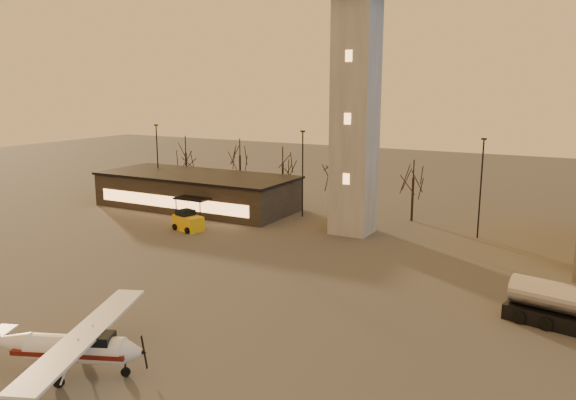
% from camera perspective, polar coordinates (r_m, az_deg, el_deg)
% --- Properties ---
extents(ground, '(220.00, 220.00, 0.00)m').
position_cam_1_polar(ground, '(35.32, -12.73, -14.19)').
color(ground, '#3E3C39').
rests_on(ground, ground).
extents(control_tower, '(6.80, 6.80, 32.60)m').
position_cam_1_polar(control_tower, '(57.76, 6.94, 12.59)').
color(control_tower, gray).
rests_on(control_tower, ground).
extents(terminal, '(25.40, 12.20, 4.30)m').
position_cam_1_polar(terminal, '(71.75, -9.27, 0.92)').
color(terminal, black).
rests_on(terminal, ground).
extents(light_poles, '(58.50, 12.25, 10.14)m').
position_cam_1_polar(light_poles, '(59.30, 7.50, 1.95)').
color(light_poles, black).
rests_on(light_poles, ground).
extents(tree_row, '(37.20, 9.20, 8.80)m').
position_cam_1_polar(tree_row, '(72.54, -0.66, 4.21)').
color(tree_row, black).
rests_on(tree_row, ground).
extents(cessna_front, '(10.19, 12.32, 3.50)m').
position_cam_1_polar(cessna_front, '(32.87, -20.41, -14.38)').
color(cessna_front, white).
rests_on(cessna_front, ground).
extents(fuel_truck, '(8.13, 3.76, 2.91)m').
position_cam_1_polar(fuel_truck, '(40.27, 26.76, -10.13)').
color(fuel_truck, black).
rests_on(fuel_truck, ground).
extents(service_cart, '(3.74, 2.88, 2.14)m').
position_cam_1_polar(service_cart, '(60.95, -10.14, -2.28)').
color(service_cart, '#EAB10D').
rests_on(service_cart, ground).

